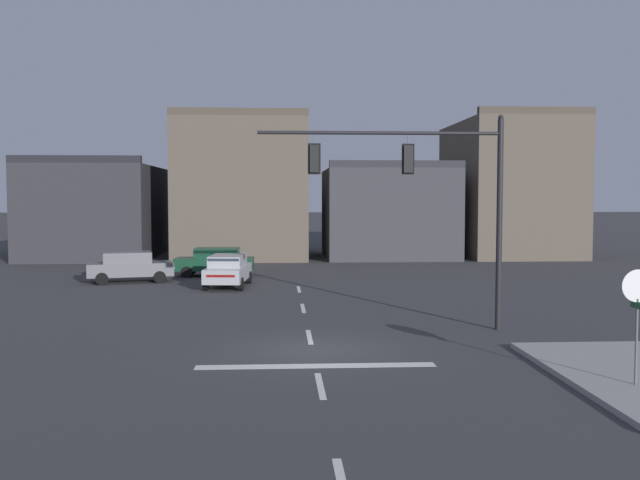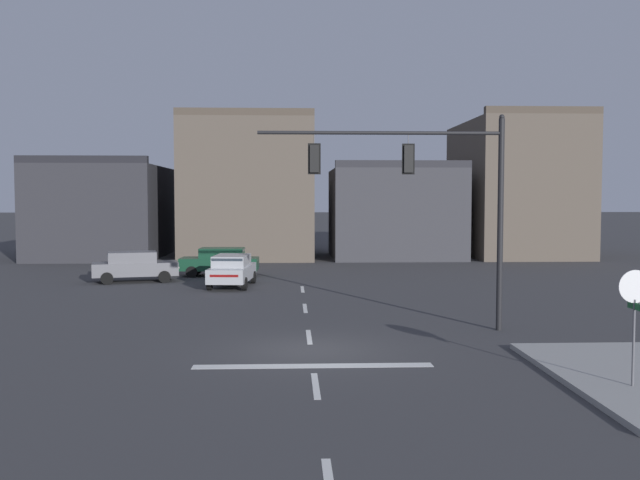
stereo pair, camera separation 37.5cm
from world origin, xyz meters
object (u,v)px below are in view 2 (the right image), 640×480
(stop_sign, at_px, (635,300))
(car_lot_nearside, at_px, (135,266))
(car_lot_farside, at_px, (220,261))
(signal_mast_near_side, at_px, (431,185))
(car_lot_middle, at_px, (232,270))

(stop_sign, xyz_separation_m, car_lot_nearside, (-16.14, 22.36, -1.29))
(car_lot_nearside, distance_m, car_lot_farside, 5.08)
(stop_sign, bearing_deg, signal_mast_near_side, 112.05)
(car_lot_middle, distance_m, car_lot_farside, 5.18)
(car_lot_farside, bearing_deg, signal_mast_near_side, -63.29)
(stop_sign, xyz_separation_m, car_lot_middle, (-10.79, 20.04, -1.29))
(signal_mast_near_side, distance_m, car_lot_farside, 19.79)
(car_lot_nearside, bearing_deg, signal_mast_near_side, -48.29)
(signal_mast_near_side, relative_size, car_lot_farside, 1.82)
(car_lot_nearside, xyz_separation_m, car_lot_middle, (5.35, -2.32, 0.00))
(car_lot_nearside, height_order, car_lot_middle, same)
(signal_mast_near_side, bearing_deg, car_lot_middle, 121.93)
(car_lot_nearside, relative_size, car_lot_middle, 1.03)
(signal_mast_near_side, xyz_separation_m, stop_sign, (3.16, -7.81, -2.76))
(signal_mast_near_side, relative_size, car_lot_nearside, 1.75)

